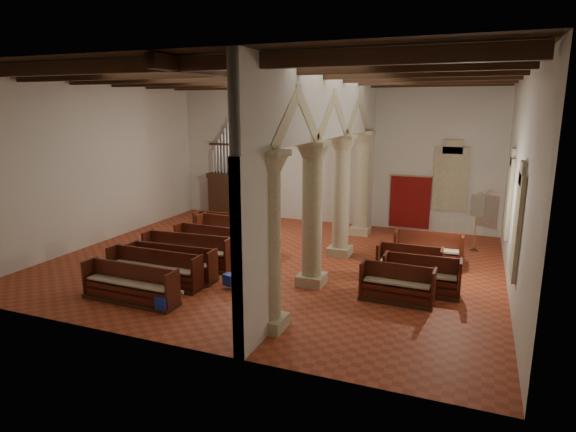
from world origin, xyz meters
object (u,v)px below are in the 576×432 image
(lectern, at_px, (257,209))
(nave_pew_0, at_px, (130,290))
(pipe_organ, at_px, (231,187))
(aisle_pew_0, at_px, (397,289))
(processional_banner, at_px, (475,229))

(lectern, height_order, nave_pew_0, lectern)
(pipe_organ, bearing_deg, aisle_pew_0, -40.01)
(processional_banner, height_order, aisle_pew_0, processional_banner)
(lectern, relative_size, nave_pew_0, 0.40)
(pipe_organ, xyz_separation_m, aisle_pew_0, (8.76, -7.35, -1.04))
(pipe_organ, distance_m, nave_pew_0, 10.23)
(lectern, distance_m, nave_pew_0, 9.95)
(pipe_organ, xyz_separation_m, processional_banner, (10.56, -1.73, -0.61))
(processional_banner, bearing_deg, pipe_organ, -165.17)
(processional_banner, height_order, nave_pew_0, processional_banner)
(pipe_organ, relative_size, processional_banner, 2.05)
(aisle_pew_0, bearing_deg, pipe_organ, 141.76)
(pipe_organ, height_order, processional_banner, pipe_organ)
(pipe_organ, relative_size, lectern, 4.00)
(pipe_organ, bearing_deg, processional_banner, -9.31)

